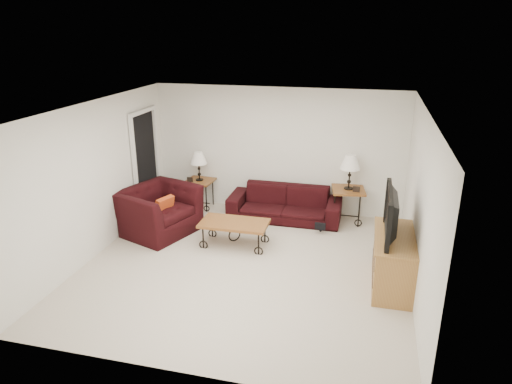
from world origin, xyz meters
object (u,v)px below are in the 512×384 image
at_px(side_table_right, 347,205).
at_px(television, 397,214).
at_px(tv_stand, 393,261).
at_px(lamp_right, 350,172).
at_px(coffee_table, 234,234).
at_px(lamp_left, 199,166).
at_px(side_table_left, 200,194).
at_px(sofa, 285,204).
at_px(backpack, 321,222).
at_px(armchair, 158,211).

height_order(side_table_right, television, television).
relative_size(side_table_right, tv_stand, 0.51).
bearing_deg(lamp_right, coffee_table, -139.80).
bearing_deg(lamp_left, tv_stand, -30.52).
bearing_deg(coffee_table, lamp_left, 127.86).
height_order(side_table_left, lamp_right, lamp_right).
relative_size(lamp_left, television, 0.51).
distance_m(side_table_left, lamp_right, 3.10).
distance_m(side_table_left, coffee_table, 1.95).
height_order(sofa, tv_stand, tv_stand).
xyz_separation_m(side_table_right, backpack, (-0.43, -0.63, -0.14)).
bearing_deg(coffee_table, sofa, 65.35).
xyz_separation_m(lamp_right, armchair, (-3.32, -1.34, -0.58)).
relative_size(side_table_right, lamp_right, 1.00).
bearing_deg(lamp_left, armchair, -102.77).
bearing_deg(sofa, coffee_table, -114.65).
distance_m(armchair, backpack, 2.99).
bearing_deg(coffee_table, armchair, 172.56).
relative_size(lamp_left, backpack, 1.55).
relative_size(lamp_right, coffee_table, 0.57).
bearing_deg(armchair, side_table_left, 7.58).
bearing_deg(backpack, armchair, 171.46).
bearing_deg(side_table_left, side_table_right, 0.00).
distance_m(sofa, armchair, 2.42).
xyz_separation_m(tv_stand, television, (-0.02, 0.00, 0.73)).
distance_m(coffee_table, backpack, 1.66).
relative_size(tv_stand, backpack, 3.40).
xyz_separation_m(coffee_table, armchair, (-1.50, 0.20, 0.20)).
bearing_deg(lamp_left, side_table_right, 0.00).
relative_size(lamp_left, armchair, 0.46).
xyz_separation_m(armchair, television, (4.08, -0.90, 0.70)).
xyz_separation_m(side_table_left, lamp_right, (3.02, 0.00, 0.70)).
xyz_separation_m(lamp_right, backpack, (-0.43, -0.63, -0.80)).
bearing_deg(sofa, tv_stand, -46.14).
bearing_deg(backpack, lamp_right, 33.44).
distance_m(lamp_right, tv_stand, 2.45).
bearing_deg(sofa, armchair, -151.30).
xyz_separation_m(side_table_right, television, (0.76, -2.24, 0.79)).
height_order(lamp_left, armchair, lamp_left).
height_order(side_table_left, television, television).
distance_m(tv_stand, backpack, 2.02).
distance_m(side_table_right, coffee_table, 2.39).
height_order(armchair, television, television).
bearing_deg(backpack, coffee_table, -169.25).
height_order(coffee_table, television, television).
distance_m(coffee_table, tv_stand, 2.70).
bearing_deg(lamp_right, television, -71.21).
height_order(coffee_table, armchair, armchair).
xyz_separation_m(sofa, tv_stand, (1.98, -2.06, 0.08)).
bearing_deg(side_table_left, tv_stand, -30.52).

